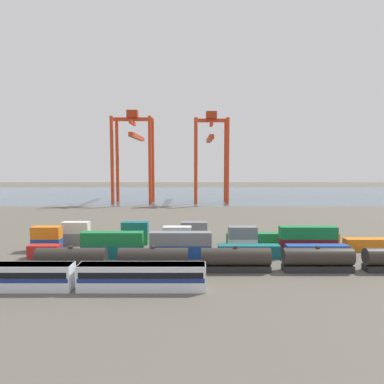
{
  "coord_description": "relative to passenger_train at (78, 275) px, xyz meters",
  "views": [
    {
      "loc": [
        -2.22,
        -70.76,
        19.02
      ],
      "look_at": [
        -2.74,
        34.48,
        9.81
      ],
      "focal_mm": 32.63,
      "sensor_mm": 36.0,
      "label": 1
    }
  ],
  "objects": [
    {
      "name": "ground_plane",
      "position": [
        19.49,
        60.34,
        -2.14
      ],
      "size": [
        420.0,
        420.0,
        0.0
      ],
      "primitive_type": "plane",
      "color": "#5B564C"
    },
    {
      "name": "harbour_water",
      "position": [
        19.49,
        151.64,
        -2.14
      ],
      "size": [
        400.0,
        110.0,
        0.01
      ],
      "primitive_type": "cube",
      "color": "#475B6B",
      "rests_on": "ground_plane"
    },
    {
      "name": "passenger_train",
      "position": [
        0.0,
        0.0,
        0.0
      ],
      "size": [
        38.58,
        3.14,
        3.9
      ],
      "color": "silver",
      "rests_on": "ground_plane"
    },
    {
      "name": "freight_tank_row",
      "position": [
        24.83,
        8.79,
        -0.03
      ],
      "size": [
        69.0,
        2.99,
        4.45
      ],
      "color": "#232326",
      "rests_on": "ground_plane"
    },
    {
      "name": "shipping_container_0",
      "position": [
        -11.93,
        17.21,
        -0.84
      ],
      "size": [
        6.04,
        2.44,
        2.6
      ],
      "primitive_type": "cube",
      "color": "#AD211C",
      "rests_on": "ground_plane"
    },
    {
      "name": "shipping_container_1",
      "position": [
        1.55,
        17.21,
        -0.84
      ],
      "size": [
        12.1,
        2.44,
        2.6
      ],
      "primitive_type": "cube",
      "color": "#146066",
      "rests_on": "ground_plane"
    },
    {
      "name": "shipping_container_2",
      "position": [
        1.55,
        17.21,
        1.76
      ],
      "size": [
        12.1,
        2.44,
        2.6
      ],
      "primitive_type": "cube",
      "color": "#197538",
      "rests_on": "shipping_container_1"
    },
    {
      "name": "shipping_container_3",
      "position": [
        15.03,
        17.21,
        -0.84
      ],
      "size": [
        12.1,
        2.44,
        2.6
      ],
      "primitive_type": "cube",
      "color": "#1C4299",
      "rests_on": "ground_plane"
    },
    {
      "name": "shipping_container_4",
      "position": [
        15.03,
        17.21,
        1.76
      ],
      "size": [
        12.1,
        2.44,
        2.6
      ],
      "primitive_type": "cube",
      "color": "slate",
      "rests_on": "shipping_container_3"
    },
    {
      "name": "shipping_container_5",
      "position": [
        28.51,
        17.21,
        -0.84
      ],
      "size": [
        12.1,
        2.44,
        2.6
      ],
      "primitive_type": "cube",
      "color": "#146066",
      "rests_on": "ground_plane"
    },
    {
      "name": "shipping_container_6",
      "position": [
        41.99,
        17.21,
        -0.84
      ],
      "size": [
        12.1,
        2.44,
        2.6
      ],
      "primitive_type": "cube",
      "color": "#1C4299",
      "rests_on": "ground_plane"
    },
    {
      "name": "shipping_container_7",
      "position": [
        -13.83,
        22.96,
        -0.84
      ],
      "size": [
        6.04,
        2.44,
        2.6
      ],
      "primitive_type": "cube",
      "color": "#1C4299",
      "rests_on": "ground_plane"
    },
    {
      "name": "shipping_container_8",
      "position": [
        -13.83,
        22.96,
        1.76
      ],
      "size": [
        6.04,
        2.44,
        2.6
      ],
      "primitive_type": "cube",
      "color": "orange",
      "rests_on": "shipping_container_7"
    },
    {
      "name": "shipping_container_9",
      "position": [
        0.14,
        22.96,
        -0.84
      ],
      "size": [
        12.1,
        2.44,
        2.6
      ],
      "primitive_type": "cube",
      "color": "gold",
      "rests_on": "ground_plane"
    },
    {
      "name": "shipping_container_10",
      "position": [
        14.12,
        22.96,
        -0.84
      ],
      "size": [
        6.04,
        2.44,
        2.6
      ],
      "primitive_type": "cube",
      "color": "#AD211C",
      "rests_on": "ground_plane"
    },
    {
      "name": "shipping_container_11",
      "position": [
        14.12,
        22.96,
        1.76
      ],
      "size": [
        6.04,
        2.44,
        2.6
      ],
      "primitive_type": "cube",
      "color": "silver",
      "rests_on": "shipping_container_10"
    },
    {
      "name": "shipping_container_12",
      "position": [
        28.1,
        22.96,
        -0.84
      ],
      "size": [
        6.04,
        2.44,
        2.6
      ],
      "primitive_type": "cube",
      "color": "silver",
      "rests_on": "ground_plane"
    },
    {
      "name": "shipping_container_13",
      "position": [
        28.1,
        22.96,
        1.76
      ],
      "size": [
        6.04,
        2.44,
        2.6
      ],
      "primitive_type": "cube",
      "color": "slate",
      "rests_on": "shipping_container_12"
    },
    {
      "name": "shipping_container_14",
      "position": [
        42.07,
        22.96,
        -0.84
      ],
      "size": [
        12.1,
        2.44,
        2.6
      ],
      "primitive_type": "cube",
      "color": "maroon",
      "rests_on": "ground_plane"
    },
    {
      "name": "shipping_container_15",
      "position": [
        42.07,
        22.96,
        1.76
      ],
      "size": [
        12.1,
        2.44,
        2.6
      ],
      "primitive_type": "cube",
      "color": "#197538",
      "rests_on": "shipping_container_14"
    },
    {
      "name": "shipping_container_16",
      "position": [
        56.05,
        22.96,
        -0.84
      ],
      "size": [
        12.1,
        2.44,
        2.6
      ],
      "primitive_type": "cube",
      "color": "orange",
      "rests_on": "ground_plane"
    },
    {
      "name": "shipping_container_17",
      "position": [
        -9.47,
        28.71,
        -0.84
      ],
      "size": [
        6.04,
        2.44,
        2.6
      ],
      "primitive_type": "cube",
      "color": "slate",
      "rests_on": "ground_plane"
    },
    {
      "name": "shipping_container_18",
      "position": [
        -9.47,
        28.71,
        1.76
      ],
      "size": [
        6.04,
        2.44,
        2.6
      ],
      "primitive_type": "cube",
      "color": "silver",
      "rests_on": "shipping_container_17"
    },
    {
      "name": "shipping_container_19",
      "position": [
        4.12,
        28.71,
        -0.84
      ],
      "size": [
        6.04,
        2.44,
        2.6
      ],
      "primitive_type": "cube",
      "color": "#197538",
      "rests_on": "ground_plane"
    },
    {
      "name": "shipping_container_20",
      "position": [
        4.12,
        28.71,
        1.76
      ],
      "size": [
        6.04,
        2.44,
        2.6
      ],
      "primitive_type": "cube",
      "color": "#146066",
      "rests_on": "shipping_container_19"
    },
    {
      "name": "shipping_container_21",
      "position": [
        17.72,
        28.71,
        -0.84
      ],
      "size": [
        6.04,
        2.44,
        2.6
      ],
      "primitive_type": "cube",
      "color": "#146066",
      "rests_on": "ground_plane"
    },
    {
      "name": "shipping_container_22",
      "position": [
        17.72,
        28.71,
        1.76
      ],
      "size": [
        6.04,
        2.44,
        2.6
      ],
      "primitive_type": "cube",
      "color": "slate",
      "rests_on": "shipping_container_21"
    },
    {
      "name": "shipping_container_23",
      "position": [
        31.31,
        28.71,
        -0.84
      ],
      "size": [
        12.1,
        2.44,
        2.6
      ],
      "primitive_type": "cube",
      "color": "#197538",
      "rests_on": "ground_plane"
    },
    {
      "name": "shipping_container_24",
      "position": [
        44.91,
        28.71,
        -0.84
      ],
      "size": [
        12.1,
        2.44,
        2.6
      ],
      "primitive_type": "cube",
      "color": "orange",
      "rests_on": "ground_plane"
    },
    {
      "name": "gantry_crane_west",
      "position": [
        -9.73,
        113.06,
        23.93
      ],
      "size": [
        18.4,
        38.58,
        42.11
      ],
      "color": "red",
      "rests_on": "ground_plane"
    },
    {
      "name": "gantry_crane_central",
      "position": [
        26.05,
        112.66,
        23.23
      ],
      "size": [
        15.73,
        35.07,
        41.57
      ],
      "color": "red",
      "rests_on": "ground_plane"
    }
  ]
}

